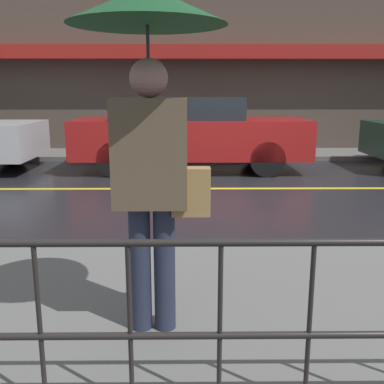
# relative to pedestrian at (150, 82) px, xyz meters

# --- Properties ---
(ground_plane) EXTENTS (80.00, 80.00, 0.00)m
(ground_plane) POSITION_rel_pedestrian_xyz_m (1.02, 4.78, -1.68)
(ground_plane) COLOR black
(sidewalk_near) EXTENTS (28.00, 2.71, 0.10)m
(sidewalk_near) POSITION_rel_pedestrian_xyz_m (1.02, 0.34, -1.63)
(sidewalk_near) COLOR #60605E
(sidewalk_near) RESTS_ON ground_plane
(sidewalk_far) EXTENTS (28.00, 1.66, 0.10)m
(sidewalk_far) POSITION_rel_pedestrian_xyz_m (1.02, 8.70, -1.63)
(sidewalk_far) COLOR #60605E
(sidewalk_far) RESTS_ON ground_plane
(lane_marking) EXTENTS (25.20, 0.12, 0.01)m
(lane_marking) POSITION_rel_pedestrian_xyz_m (1.02, 4.78, -1.68)
(lane_marking) COLOR gold
(lane_marking) RESTS_ON ground_plane
(building_storefront) EXTENTS (28.00, 0.85, 4.98)m
(building_storefront) POSITION_rel_pedestrian_xyz_m (1.02, 9.65, 0.82)
(building_storefront) COLOR #4C4238
(building_storefront) RESTS_ON ground_plane
(railing_foreground) EXTENTS (12.00, 0.04, 0.87)m
(railing_foreground) POSITION_rel_pedestrian_xyz_m (1.02, -0.76, -1.02)
(railing_foreground) COLOR black
(railing_foreground) RESTS_ON sidewalk_near
(pedestrian) EXTENTS (0.92, 0.92, 2.11)m
(pedestrian) POSITION_rel_pedestrian_xyz_m (0.00, 0.00, 0.00)
(pedestrian) COLOR #23283D
(pedestrian) RESTS_ON sidewalk_near
(car_red) EXTENTS (4.76, 1.70, 1.51)m
(car_red) POSITION_rel_pedestrian_xyz_m (0.25, 6.63, -0.90)
(car_red) COLOR maroon
(car_red) RESTS_ON ground_plane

